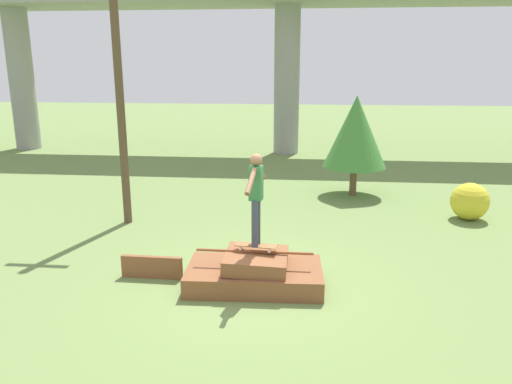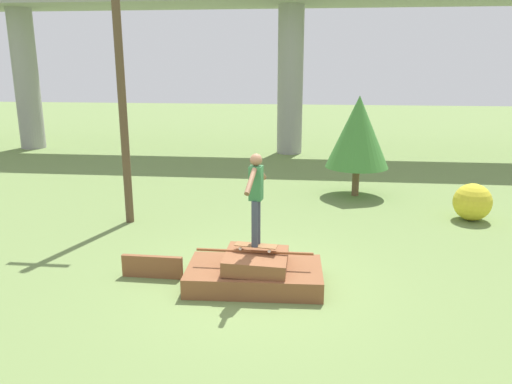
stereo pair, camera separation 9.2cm
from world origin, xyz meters
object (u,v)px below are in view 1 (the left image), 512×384
at_px(skateboard, 256,246).
at_px(utility_pole, 120,92).
at_px(tree_behind_left, 356,132).
at_px(skater, 256,193).
at_px(bush_yellow_flowering, 470,201).

height_order(skateboard, utility_pole, utility_pole).
xyz_separation_m(utility_pole, tree_behind_left, (5.91, 3.26, -1.31)).
distance_m(skater, tree_behind_left, 6.98).
relative_size(tree_behind_left, bush_yellow_flowering, 3.14).
relative_size(skateboard, tree_behind_left, 0.26).
height_order(skater, utility_pole, utility_pole).
xyz_separation_m(skateboard, tree_behind_left, (2.31, 6.58, 1.19)).
relative_size(skateboard, skater, 0.47).
relative_size(utility_pole, tree_behind_left, 2.08).
height_order(utility_pole, bush_yellow_flowering, utility_pole).
bearing_deg(bush_yellow_flowering, utility_pole, -172.77).
relative_size(skater, tree_behind_left, 0.55).
relative_size(skateboard, utility_pole, 0.13).
bearing_deg(tree_behind_left, skateboard, -109.39).
xyz_separation_m(skateboard, bush_yellow_flowering, (5.08, 4.42, -0.27)).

